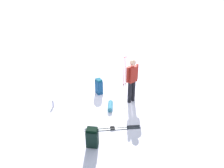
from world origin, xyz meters
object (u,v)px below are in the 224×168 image
Objects in this scene: skier_standing at (132,79)px; ski_pair_near at (113,128)px; ski_poles_planted_near at (125,70)px; sleeping_mat_rolled at (110,106)px; backpack_bright at (99,86)px; backpack_large_dark at (92,137)px; thermos_bottle at (53,103)px.

skier_standing reaches higher than ski_pair_near.
sleeping_mat_rolled is (1.17, 1.50, -0.65)m from ski_poles_planted_near.
sleeping_mat_rolled is (-0.32, -1.13, 0.08)m from ski_pair_near.
backpack_bright is (-0.24, -2.33, 0.30)m from ski_pair_near.
thermos_bottle is at bearing -71.15° from backpack_large_dark.
thermos_bottle is at bearing -22.63° from sleeping_mat_rolled.
thermos_bottle is at bearing 12.50° from ski_poles_planted_near.
ski_poles_planted_near reaches higher than sleeping_mat_rolled.
ski_poles_planted_near is (-1.24, -0.30, 0.43)m from backpack_bright.
skier_standing is at bearing -167.89° from sleeping_mat_rolled.
thermos_bottle is at bearing -50.00° from ski_pair_near.
sleeping_mat_rolled is (-0.07, 1.20, -0.22)m from backpack_bright.
skier_standing is 2.81m from backpack_large_dark.
skier_standing is 2.81× the size of backpack_large_dark.
thermos_bottle is (1.95, -0.81, 0.04)m from sleeping_mat_rolled.
thermos_bottle reaches higher than ski_pair_near.
sleeping_mat_rolled is 2.12× the size of thermos_bottle.
sleeping_mat_rolled is (0.91, 0.20, -0.86)m from skier_standing.
skier_standing is 1.27× the size of ski_poles_planted_near.
ski_pair_near is 0.99m from backpack_large_dark.
skier_standing reaches higher than backpack_large_dark.
skier_standing is 2.65× the size of backpack_bright.
ski_poles_planted_near reaches higher than backpack_large_dark.
skier_standing reaches higher than thermos_bottle.
ski_poles_planted_near reaches higher than thermos_bottle.
thermos_bottle is (2.86, -0.62, -0.82)m from skier_standing.
skier_standing is 1.54m from backpack_bright.
sleeping_mat_rolled is 2.11m from thermos_bottle.
ski_pair_near is (1.23, 1.33, -0.94)m from skier_standing.
ski_pair_near is 1.31× the size of ski_poles_planted_near.
ski_poles_planted_near is at bearing -125.77° from backpack_large_dark.
backpack_large_dark is at bearing 70.08° from backpack_bright.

